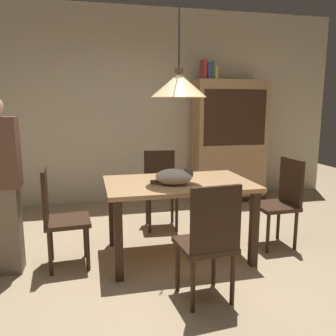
{
  "coord_description": "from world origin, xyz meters",
  "views": [
    {
      "loc": [
        -0.74,
        -2.66,
        1.48
      ],
      "look_at": [
        0.04,
        0.69,
        0.85
      ],
      "focal_mm": 36.9,
      "sensor_mm": 36.0,
      "label": 1
    }
  ],
  "objects_px": {
    "book_green_slim": "(211,71)",
    "book_yellow_short": "(214,73)",
    "cat_sleeping": "(175,177)",
    "chair_right_side": "(282,198)",
    "chair_far_back": "(160,185)",
    "book_blue_wide": "(207,71)",
    "chair_left_side": "(58,213)",
    "book_red_tall": "(203,70)",
    "pendant_lamp": "(179,85)",
    "hutch_bookcase": "(229,144)",
    "chair_near_front": "(209,238)",
    "dining_table": "(178,192)"
  },
  "relations": [
    {
      "from": "book_green_slim",
      "to": "book_yellow_short",
      "type": "height_order",
      "value": "book_green_slim"
    },
    {
      "from": "cat_sleeping",
      "to": "book_yellow_short",
      "type": "relative_size",
      "value": 2.03
    },
    {
      "from": "chair_right_side",
      "to": "chair_far_back",
      "type": "relative_size",
      "value": 1.0
    },
    {
      "from": "book_blue_wide",
      "to": "chair_left_side",
      "type": "bearing_deg",
      "value": -138.11
    },
    {
      "from": "chair_left_side",
      "to": "book_yellow_short",
      "type": "bearing_deg",
      "value": 40.43
    },
    {
      "from": "book_red_tall",
      "to": "book_blue_wide",
      "type": "relative_size",
      "value": 1.17
    },
    {
      "from": "pendant_lamp",
      "to": "hutch_bookcase",
      "type": "xyz_separation_m",
      "value": [
        1.28,
        1.83,
        -0.77
      ]
    },
    {
      "from": "chair_near_front",
      "to": "book_yellow_short",
      "type": "relative_size",
      "value": 4.65
    },
    {
      "from": "dining_table",
      "to": "book_green_slim",
      "type": "height_order",
      "value": "book_green_slim"
    },
    {
      "from": "chair_far_back",
      "to": "hutch_bookcase",
      "type": "bearing_deg",
      "value": 36.6
    },
    {
      "from": "chair_near_front",
      "to": "book_yellow_short",
      "type": "xyz_separation_m",
      "value": [
        1.02,
        2.71,
        1.43
      ]
    },
    {
      "from": "chair_near_front",
      "to": "pendant_lamp",
      "type": "xyz_separation_m",
      "value": [
        -0.01,
        0.88,
        1.15
      ]
    },
    {
      "from": "cat_sleeping",
      "to": "book_red_tall",
      "type": "relative_size",
      "value": 1.45
    },
    {
      "from": "chair_far_back",
      "to": "book_red_tall",
      "type": "xyz_separation_m",
      "value": [
        0.85,
        0.95,
        1.48
      ]
    },
    {
      "from": "pendant_lamp",
      "to": "chair_right_side",
      "type": "bearing_deg",
      "value": 0.12
    },
    {
      "from": "book_red_tall",
      "to": "chair_near_front",
      "type": "bearing_deg",
      "value": -107.38
    },
    {
      "from": "chair_far_back",
      "to": "pendant_lamp",
      "type": "distance_m",
      "value": 1.45
    },
    {
      "from": "chair_far_back",
      "to": "hutch_bookcase",
      "type": "height_order",
      "value": "hutch_bookcase"
    },
    {
      "from": "chair_near_front",
      "to": "hutch_bookcase",
      "type": "relative_size",
      "value": 0.5
    },
    {
      "from": "pendant_lamp",
      "to": "book_yellow_short",
      "type": "bearing_deg",
      "value": 60.73
    },
    {
      "from": "book_red_tall",
      "to": "book_blue_wide",
      "type": "bearing_deg",
      "value": 0.0
    },
    {
      "from": "book_red_tall",
      "to": "book_yellow_short",
      "type": "distance_m",
      "value": 0.18
    },
    {
      "from": "cat_sleeping",
      "to": "chair_left_side",
      "type": "bearing_deg",
      "value": 173.62
    },
    {
      "from": "cat_sleeping",
      "to": "book_green_slim",
      "type": "relative_size",
      "value": 1.56
    },
    {
      "from": "book_green_slim",
      "to": "book_blue_wide",
      "type": "bearing_deg",
      "value": 180.0
    },
    {
      "from": "chair_right_side",
      "to": "book_yellow_short",
      "type": "height_order",
      "value": "book_yellow_short"
    },
    {
      "from": "chair_left_side",
      "to": "hutch_bookcase",
      "type": "height_order",
      "value": "hutch_bookcase"
    },
    {
      "from": "chair_left_side",
      "to": "book_yellow_short",
      "type": "xyz_separation_m",
      "value": [
        2.15,
        1.84,
        1.43
      ]
    },
    {
      "from": "pendant_lamp",
      "to": "book_yellow_short",
      "type": "xyz_separation_m",
      "value": [
        1.03,
        1.83,
        0.28
      ]
    },
    {
      "from": "pendant_lamp",
      "to": "book_red_tall",
      "type": "height_order",
      "value": "pendant_lamp"
    },
    {
      "from": "dining_table",
      "to": "cat_sleeping",
      "type": "xyz_separation_m",
      "value": [
        -0.07,
        -0.12,
        0.18
      ]
    },
    {
      "from": "dining_table",
      "to": "book_yellow_short",
      "type": "relative_size",
      "value": 7.0
    },
    {
      "from": "chair_near_front",
      "to": "chair_far_back",
      "type": "relative_size",
      "value": 1.0
    },
    {
      "from": "pendant_lamp",
      "to": "book_yellow_short",
      "type": "relative_size",
      "value": 6.5
    },
    {
      "from": "book_red_tall",
      "to": "book_blue_wide",
      "type": "distance_m",
      "value": 0.07
    },
    {
      "from": "chair_left_side",
      "to": "book_green_slim",
      "type": "bearing_deg",
      "value": 41.11
    },
    {
      "from": "book_blue_wide",
      "to": "book_green_slim",
      "type": "xyz_separation_m",
      "value": [
        0.06,
        0.0,
        0.01
      ]
    },
    {
      "from": "chair_near_front",
      "to": "book_yellow_short",
      "type": "bearing_deg",
      "value": 69.39
    },
    {
      "from": "chair_left_side",
      "to": "hutch_bookcase",
      "type": "distance_m",
      "value": 3.05
    },
    {
      "from": "chair_right_side",
      "to": "hutch_bookcase",
      "type": "height_order",
      "value": "hutch_bookcase"
    },
    {
      "from": "book_red_tall",
      "to": "book_yellow_short",
      "type": "height_order",
      "value": "book_red_tall"
    },
    {
      "from": "book_red_tall",
      "to": "book_yellow_short",
      "type": "relative_size",
      "value": 1.4
    },
    {
      "from": "chair_near_front",
      "to": "hutch_bookcase",
      "type": "xyz_separation_m",
      "value": [
        1.28,
        2.71,
        0.38
      ]
    },
    {
      "from": "dining_table",
      "to": "book_green_slim",
      "type": "xyz_separation_m",
      "value": [
        0.97,
        1.83,
        1.33
      ]
    },
    {
      "from": "dining_table",
      "to": "book_green_slim",
      "type": "distance_m",
      "value": 2.46
    },
    {
      "from": "book_red_tall",
      "to": "book_blue_wide",
      "type": "xyz_separation_m",
      "value": [
        0.06,
        0.0,
        -0.02
      ]
    },
    {
      "from": "chair_near_front",
      "to": "cat_sleeping",
      "type": "relative_size",
      "value": 2.29
    },
    {
      "from": "chair_near_front",
      "to": "book_green_slim",
      "type": "height_order",
      "value": "book_green_slim"
    },
    {
      "from": "chair_right_side",
      "to": "chair_far_back",
      "type": "height_order",
      "value": "same"
    },
    {
      "from": "chair_right_side",
      "to": "chair_far_back",
      "type": "xyz_separation_m",
      "value": [
        -1.12,
        0.88,
        0.0
      ]
    }
  ]
}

